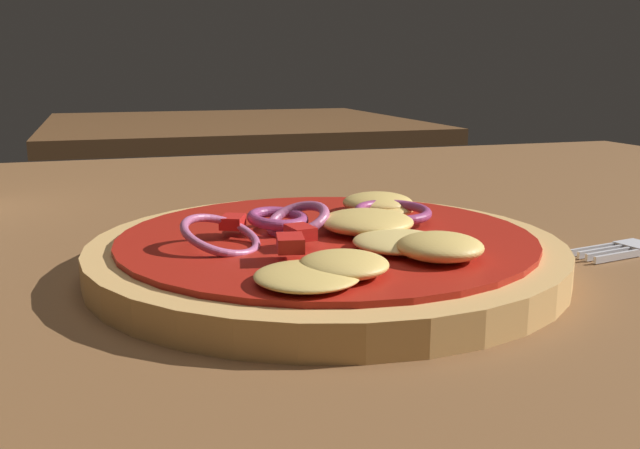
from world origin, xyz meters
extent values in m
cube|color=brown|center=(0.00, 0.00, 0.01)|extent=(1.18, 1.09, 0.03)
cylinder|color=tan|center=(0.00, 0.03, 0.04)|extent=(0.25, 0.25, 0.02)
cylinder|color=#A81C11|center=(0.00, 0.03, 0.05)|extent=(0.22, 0.22, 0.00)
ellipsoid|color=#E5BC60|center=(0.02, 0.03, 0.05)|extent=(0.05, 0.05, 0.01)
ellipsoid|color=#EFCC72|center=(0.02, -0.01, 0.05)|extent=(0.05, 0.05, 0.01)
ellipsoid|color=#E5BC60|center=(0.05, 0.08, 0.05)|extent=(0.04, 0.04, 0.01)
ellipsoid|color=#E5BC60|center=(-0.03, -0.05, 0.05)|extent=(0.04, 0.04, 0.01)
ellipsoid|color=#E5BC60|center=(0.05, 0.07, 0.05)|extent=(0.04, 0.04, 0.01)
ellipsoid|color=#E5BC60|center=(0.03, -0.03, 0.05)|extent=(0.04, 0.04, 0.01)
ellipsoid|color=#E5BC60|center=(-0.02, -0.04, 0.05)|extent=(0.04, 0.04, 0.01)
torus|color=#B25984|center=(-0.06, 0.02, 0.05)|extent=(0.06, 0.06, 0.02)
torus|color=#93386B|center=(-0.02, 0.05, 0.05)|extent=(0.05, 0.05, 0.01)
torus|color=#B25984|center=(-0.01, 0.04, 0.05)|extent=(0.05, 0.05, 0.02)
torus|color=#93386B|center=(0.04, 0.05, 0.05)|extent=(0.05, 0.05, 0.01)
cube|color=red|center=(-0.03, -0.01, 0.06)|extent=(0.01, 0.02, 0.01)
cube|color=red|center=(-0.05, 0.04, 0.06)|extent=(0.02, 0.02, 0.01)
cube|color=red|center=(-0.02, 0.01, 0.06)|extent=(0.01, 0.02, 0.01)
cube|color=silver|center=(0.18, 0.01, 0.03)|extent=(0.02, 0.02, 0.01)
cube|color=silver|center=(0.16, 0.02, 0.03)|extent=(0.03, 0.01, 0.00)
cube|color=silver|center=(0.16, 0.01, 0.03)|extent=(0.03, 0.01, 0.00)
cube|color=silver|center=(0.16, 0.01, 0.03)|extent=(0.03, 0.01, 0.00)
cube|color=silver|center=(0.16, 0.00, 0.03)|extent=(0.03, 0.01, 0.00)
cube|color=brown|center=(0.14, 1.11, 0.01)|extent=(0.71, 0.65, 0.03)
camera|label=1|loc=(-0.11, -0.31, 0.13)|focal=39.44mm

